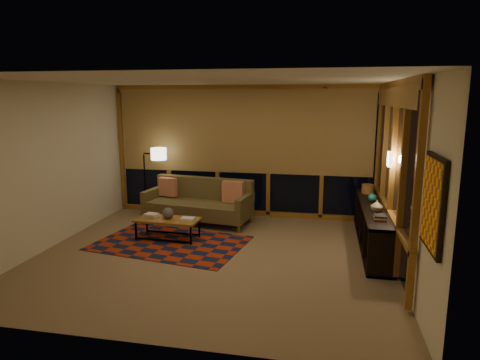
% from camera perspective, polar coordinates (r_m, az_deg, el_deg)
% --- Properties ---
extents(floor, '(5.50, 5.00, 0.01)m').
position_cam_1_polar(floor, '(6.85, -3.60, -10.06)').
color(floor, '#8B7958').
rests_on(floor, ground).
extents(ceiling, '(5.50, 5.00, 0.01)m').
position_cam_1_polar(ceiling, '(6.39, -3.90, 13.14)').
color(ceiling, beige).
rests_on(ceiling, walls).
extents(walls, '(5.51, 5.01, 2.70)m').
position_cam_1_polar(walls, '(6.49, -3.74, 1.13)').
color(walls, beige).
rests_on(walls, floor).
extents(window_wall_back, '(5.30, 0.16, 2.60)m').
position_cam_1_polar(window_wall_back, '(8.83, 0.37, 3.81)').
color(window_wall_back, '#AA772C').
rests_on(window_wall_back, walls).
extents(window_wall_right, '(0.16, 3.70, 2.60)m').
position_cam_1_polar(window_wall_right, '(6.93, 19.58, 1.15)').
color(window_wall_right, '#AA772C').
rests_on(window_wall_right, walls).
extents(wall_art, '(0.06, 0.74, 0.94)m').
position_cam_1_polar(wall_art, '(4.55, 24.25, -2.84)').
color(wall_art, red).
rests_on(wall_art, walls).
extents(wall_sconce, '(0.12, 0.18, 0.22)m').
position_cam_1_polar(wall_sconce, '(6.75, 19.36, 2.63)').
color(wall_sconce, beige).
rests_on(wall_sconce, walls).
extents(sofa, '(2.17, 1.13, 0.85)m').
position_cam_1_polar(sofa, '(8.48, -5.66, -2.92)').
color(sofa, brown).
rests_on(sofa, floor).
extents(pillow_left, '(0.39, 0.19, 0.38)m').
position_cam_1_polar(pillow_left, '(8.90, -9.57, -1.10)').
color(pillow_left, red).
rests_on(pillow_left, sofa).
extents(pillow_right, '(0.43, 0.18, 0.42)m').
position_cam_1_polar(pillow_right, '(8.32, -0.95, -1.66)').
color(pillow_right, red).
rests_on(pillow_right, sofa).
extents(area_rug, '(2.69, 2.02, 0.01)m').
position_cam_1_polar(area_rug, '(7.48, -9.25, -8.29)').
color(area_rug, '#9D270D').
rests_on(area_rug, floor).
extents(coffee_table, '(1.13, 0.56, 0.37)m').
position_cam_1_polar(coffee_table, '(7.65, -9.58, -6.44)').
color(coffee_table, '#AA772C').
rests_on(coffee_table, floor).
extents(book_stack_a, '(0.25, 0.21, 0.06)m').
position_cam_1_polar(book_stack_a, '(7.75, -11.67, -4.63)').
color(book_stack_a, silver).
rests_on(book_stack_a, coffee_table).
extents(book_stack_b, '(0.25, 0.20, 0.05)m').
position_cam_1_polar(book_stack_b, '(7.45, -7.00, -5.18)').
color(book_stack_b, silver).
rests_on(book_stack_b, coffee_table).
extents(ceramic_pot, '(0.20, 0.20, 0.20)m').
position_cam_1_polar(ceramic_pot, '(7.59, -9.56, -4.37)').
color(ceramic_pot, '#2A2A2A').
rests_on(ceramic_pot, coffee_table).
extents(floor_lamp, '(0.50, 0.34, 1.45)m').
position_cam_1_polar(floor_lamp, '(9.11, -12.56, -0.22)').
color(floor_lamp, black).
rests_on(floor_lamp, floor).
extents(bookshelf, '(0.40, 2.80, 0.70)m').
position_cam_1_polar(bookshelf, '(7.52, 17.23, -5.80)').
color(bookshelf, black).
rests_on(bookshelf, floor).
extents(basket, '(0.28, 0.28, 0.16)m').
position_cam_1_polar(basket, '(8.28, 16.66, -1.14)').
color(basket, brown).
rests_on(basket, bookshelf).
extents(teal_bowl, '(0.17, 0.17, 0.14)m').
position_cam_1_polar(teal_bowl, '(7.65, 17.23, -2.24)').
color(teal_bowl, '#1C7270').
rests_on(teal_bowl, bookshelf).
extents(vase, '(0.21, 0.21, 0.19)m').
position_cam_1_polar(vase, '(7.01, 17.76, -3.28)').
color(vase, tan).
rests_on(vase, bookshelf).
extents(shelf_book_stack, '(0.16, 0.23, 0.07)m').
position_cam_1_polar(shelf_book_stack, '(6.59, 18.15, -4.76)').
color(shelf_book_stack, silver).
rests_on(shelf_book_stack, bookshelf).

